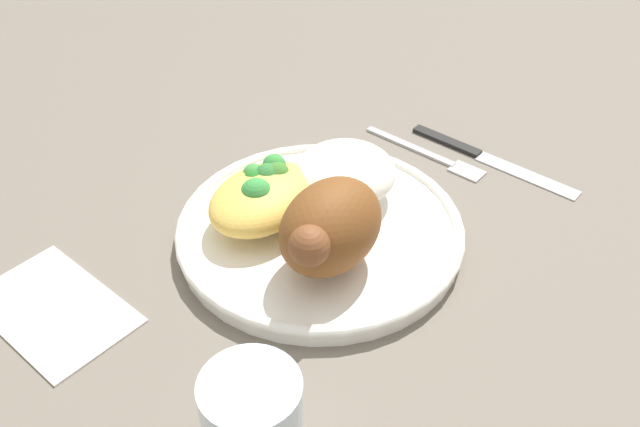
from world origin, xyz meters
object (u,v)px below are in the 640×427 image
(plate, at_px, (320,230))
(rice_pile, at_px, (345,173))
(napkin, at_px, (54,308))
(fork, at_px, (430,154))
(roasted_chicken, at_px, (330,228))
(mac_cheese_with_broccoli, at_px, (263,195))
(knife, at_px, (478,153))

(plate, height_order, rice_pile, rice_pile)
(rice_pile, height_order, napkin, rice_pile)
(rice_pile, bearing_deg, fork, 170.14)
(roasted_chicken, bearing_deg, rice_pile, -151.70)
(rice_pile, bearing_deg, napkin, -23.87)
(plate, xyz_separation_m, mac_cheese_with_broccoli, (0.02, -0.05, 0.03))
(plate, bearing_deg, napkin, -31.01)
(plate, bearing_deg, fork, 175.97)
(rice_pile, height_order, mac_cheese_with_broccoli, mac_cheese_with_broccoli)
(roasted_chicken, xyz_separation_m, fork, (-0.21, -0.03, -0.06))
(roasted_chicken, bearing_deg, plate, -134.70)
(roasted_chicken, relative_size, napkin, 0.80)
(rice_pile, height_order, knife, rice_pile)
(plate, distance_m, knife, 0.21)
(fork, height_order, knife, knife)
(mac_cheese_with_broccoli, height_order, knife, mac_cheese_with_broccoli)
(roasted_chicken, bearing_deg, fork, -173.16)
(roasted_chicken, relative_size, rice_pile, 1.11)
(mac_cheese_with_broccoli, distance_m, knife, 0.25)
(plate, height_order, mac_cheese_with_broccoli, mac_cheese_with_broccoli)
(rice_pile, height_order, fork, rice_pile)
(roasted_chicken, xyz_separation_m, mac_cheese_with_broccoli, (-0.02, -0.08, -0.02))
(knife, bearing_deg, napkin, -23.01)
(fork, bearing_deg, mac_cheese_with_broccoli, -16.77)
(rice_pile, relative_size, fork, 0.68)
(plate, distance_m, napkin, 0.23)
(mac_cheese_with_broccoli, distance_m, fork, 0.21)
(napkin, bearing_deg, fork, 160.57)
(roasted_chicken, height_order, napkin, roasted_chicken)
(roasted_chicken, relative_size, mac_cheese_with_broccoli, 0.98)
(roasted_chicken, height_order, mac_cheese_with_broccoli, roasted_chicken)
(mac_cheese_with_broccoli, relative_size, napkin, 0.82)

